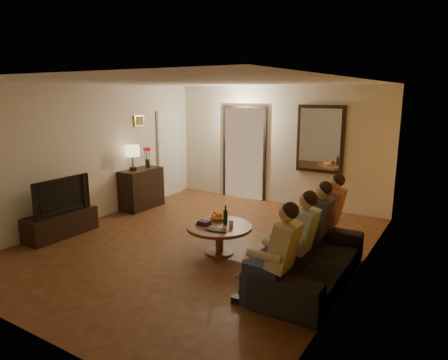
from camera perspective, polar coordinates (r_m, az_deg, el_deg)
The scene contains 33 objects.
floor at distance 6.72m, azimuth -3.57°, elevation -8.96°, with size 5.00×6.00×0.01m, color #4A2A13.
ceiling at distance 6.26m, azimuth -3.89°, elevation 13.80°, with size 5.00×6.00×0.01m, color white.
back_wall at distance 8.95m, azimuth 7.50°, elevation 4.93°, with size 5.00×0.02×2.60m, color beige.
front_wall at distance 4.35m, azimuth -27.31°, elevation -4.26°, with size 5.00×0.02×2.60m, color beige.
left_wall at distance 8.06m, azimuth -18.42°, elevation 3.59°, with size 0.02×6.00×2.60m, color beige.
right_wall at distance 5.34m, azimuth 18.71°, elevation -0.62°, with size 0.02×6.00×2.60m, color beige.
orange_accent at distance 5.35m, azimuth 18.61°, elevation -0.61°, with size 0.01×6.00×2.60m, color gold.
kitchen_doorway at distance 9.32m, azimuth 2.91°, elevation 3.76°, with size 1.00×0.06×2.10m, color #FFE0A5.
door_trim at distance 9.31m, azimuth 2.88°, elevation 3.76°, with size 1.12×0.04×2.22m, color black.
fridge_glimpse at distance 9.23m, azimuth 4.28°, elevation 2.72°, with size 0.45×0.03×1.70m, color silver.
mirror_frame at distance 8.53m, azimuth 13.58°, elevation 5.69°, with size 1.00×0.05×1.40m, color black.
mirror_glass at distance 8.50m, azimuth 13.52°, elevation 5.67°, with size 0.86×0.02×1.26m, color white.
white_door at distance 9.69m, azimuth -7.72°, elevation 3.82°, with size 0.06×0.85×2.04m, color white.
framed_art at distance 8.86m, azimuth -12.06°, elevation 8.27°, with size 0.03×0.28×0.24m, color #B28C33.
art_canvas at distance 8.85m, azimuth -11.99°, elevation 8.27°, with size 0.01×0.22×0.18m, color brown.
dresser at distance 8.75m, azimuth -11.70°, elevation -1.21°, with size 0.45×0.96×0.85m, color black.
table_lamp at distance 8.46m, azimuth -12.92°, elevation 3.09°, with size 0.30×0.30×0.54m, color beige, non-canonical shape.
flower_vase at distance 8.78m, azimuth -10.90°, elevation 3.18°, with size 0.14×0.14×0.44m, color red, non-canonical shape.
tv_stand at distance 7.52m, azimuth -22.27°, elevation -5.84°, with size 0.45×1.25×0.42m, color black.
tv at distance 7.39m, azimuth -22.59°, elevation -2.01°, with size 0.14×1.08×0.62m, color black.
sofa at distance 5.43m, azimuth 12.60°, elevation -10.99°, with size 0.84×2.16×0.63m, color black.
person_a at distance 4.58m, azimuth 7.75°, elevation -11.47°, with size 0.60×0.40×1.20m, color tan, non-canonical shape.
person_b at distance 5.09m, azimuth 10.54°, elevation -9.05°, with size 0.60×0.40×1.20m, color tan, non-canonical shape.
person_c at distance 5.62m, azimuth 12.79°, elevation -7.06°, with size 0.60×0.40×1.20m, color tan, non-canonical shape.
person_d at distance 6.17m, azimuth 14.63°, elevation -5.42°, with size 0.60×0.40×1.20m, color tan, non-canonical shape.
dog at distance 5.36m, azimuth 5.42°, elevation -11.48°, with size 0.56×0.24×0.56m, color #956345, non-canonical shape.
coffee_table at distance 6.23m, azimuth -0.67°, elevation -8.46°, with size 1.01×1.01×0.45m, color brown.
bowl at distance 6.41m, azimuth -0.98°, elevation -5.42°, with size 0.26×0.26×0.06m, color white.
oranges at distance 6.39m, azimuth -0.98°, elevation -4.84°, with size 0.20×0.20×0.08m, color orange, non-canonical shape.
wine_bottle at distance 6.16m, azimuth 0.22°, elevation -4.96°, with size 0.07×0.07×0.31m, color black, non-canonical shape.
wine_glass at distance 6.09m, azimuth 1.02°, elevation -6.21°, with size 0.06×0.06×0.10m, color silver.
book_stack at distance 6.18m, azimuth -2.90°, elevation -6.09°, with size 0.20×0.15×0.07m, color black, non-canonical shape.
laptop at distance 5.88m, azimuth -1.31°, elevation -7.29°, with size 0.33×0.21×0.03m, color black.
Camera 1 is at (3.63, -5.10, 2.44)m, focal length 32.00 mm.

